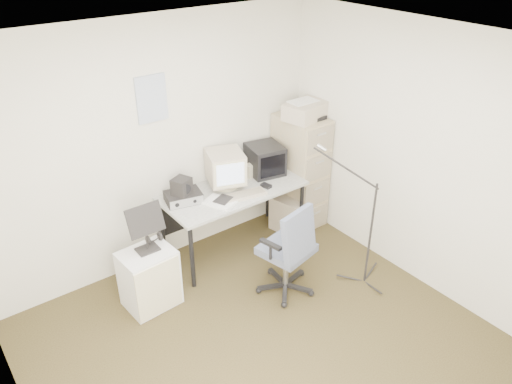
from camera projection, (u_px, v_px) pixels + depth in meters
floor at (272, 354)px, 4.19m from camera, size 3.60×3.60×0.01m
ceiling at (278, 54)px, 2.97m from camera, size 3.60×3.60×0.01m
wall_back at (158, 148)px, 4.84m from camera, size 3.60×0.02×2.50m
wall_left at (10, 343)px, 2.64m from camera, size 0.02×3.60×2.50m
wall_right at (428, 163)px, 4.53m from camera, size 0.02×3.60×2.50m
wall_calendar at (152, 99)px, 4.57m from camera, size 0.30×0.02×0.44m
filing_cabinet at (300, 171)px, 5.74m from camera, size 0.40×0.60×1.30m
printer at (306, 111)px, 5.34m from camera, size 0.52×0.40×0.18m
desk at (234, 219)px, 5.36m from camera, size 1.50×0.70×0.73m
crt_monitor at (225, 170)px, 5.13m from camera, size 0.46×0.47×0.39m
crt_tv at (265, 159)px, 5.44m from camera, size 0.42×0.43×0.32m
desk_speaker at (250, 171)px, 5.39m from camera, size 0.09×0.09×0.15m
keyboard at (244, 195)px, 5.05m from camera, size 0.47×0.23×0.03m
mouse at (266, 186)px, 5.22m from camera, size 0.09×0.12×0.03m
radio_receiver at (183, 197)px, 4.94m from camera, size 0.40×0.32×0.10m
radio_speaker at (182, 186)px, 4.85m from camera, size 0.22×0.21×0.17m
papers at (220, 202)px, 4.93m from camera, size 0.33×0.37×0.02m
pc_tower at (289, 216)px, 5.71m from camera, size 0.29×0.48×0.41m
office_chair at (287, 247)px, 4.68m from camera, size 0.68×0.68×0.99m
side_cart at (149, 278)px, 4.60m from camera, size 0.49×0.41×0.58m
music_stand at (145, 228)px, 4.38m from camera, size 0.36×0.28×0.48m
headphones at (154, 237)px, 4.59m from camera, size 0.18×0.18×0.03m
mic_stand at (372, 220)px, 4.68m from camera, size 0.03×0.03×1.45m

